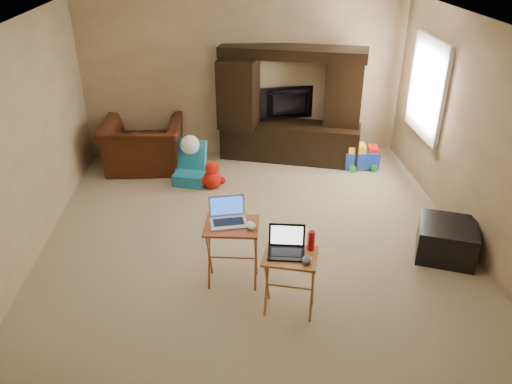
{
  "coord_description": "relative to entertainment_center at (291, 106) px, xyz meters",
  "views": [
    {
      "loc": [
        -0.31,
        -4.97,
        3.33
      ],
      "look_at": [
        0.0,
        -0.2,
        0.8
      ],
      "focal_mm": 35.0,
      "sensor_mm": 36.0,
      "label": 1
    }
  ],
  "objects": [
    {
      "name": "water_bottle",
      "position": [
        -0.26,
        -3.56,
        -0.14
      ],
      "size": [
        0.06,
        0.06,
        0.2
      ],
      "primitive_type": "cylinder",
      "color": "red",
      "rests_on": "tray_table_right"
    },
    {
      "name": "mouse_right",
      "position": [
        -0.33,
        -3.76,
        -0.22
      ],
      "size": [
        0.11,
        0.15,
        0.05
      ],
      "primitive_type": "ellipsoid",
      "rotation": [
        0.0,
        0.0,
        -0.23
      ],
      "color": "#45464B",
      "rests_on": "tray_table_right"
    },
    {
      "name": "tray_table_left",
      "position": [
        -1.0,
        -3.16,
        -0.54
      ],
      "size": [
        0.59,
        0.5,
        0.71
      ],
      "primitive_type": "cube",
      "rotation": [
        0.0,
        0.0,
        -0.12
      ],
      "color": "#9A4925",
      "rests_on": "floor"
    },
    {
      "name": "laptop_left",
      "position": [
        -1.03,
        -3.13,
        -0.07
      ],
      "size": [
        0.4,
        0.34,
        0.24
      ],
      "primitive_type": "cube",
      "rotation": [
        0.0,
        0.0,
        0.1
      ],
      "color": "silver",
      "rests_on": "tray_table_left"
    },
    {
      "name": "plush_toy",
      "position": [
        -1.23,
        -0.97,
        -0.69
      ],
      "size": [
        0.38,
        0.32,
        0.42
      ],
      "primitive_type": null,
      "color": "red",
      "rests_on": "floor"
    },
    {
      "name": "tray_table_right",
      "position": [
        -0.46,
        -3.64,
        -0.57
      ],
      "size": [
        0.59,
        0.52,
        0.65
      ],
      "primitive_type": "cube",
      "rotation": [
        0.0,
        0.0,
        -0.26
      ],
      "color": "#A06626",
      "rests_on": "floor"
    },
    {
      "name": "mouse_left",
      "position": [
        -0.81,
        -3.23,
        -0.16
      ],
      "size": [
        0.12,
        0.16,
        0.06
      ],
      "primitive_type": "ellipsoid",
      "rotation": [
        0.0,
        0.0,
        0.18
      ],
      "color": "white",
      "rests_on": "tray_table_left"
    },
    {
      "name": "wall_back",
      "position": [
        -0.72,
        0.3,
        0.35
      ],
      "size": [
        5.0,
        0.0,
        5.0
      ],
      "primitive_type": "plane",
      "rotation": [
        1.57,
        0.0,
        0.0
      ],
      "color": "tan",
      "rests_on": "ground"
    },
    {
      "name": "window_frame",
      "position": [
        1.74,
        -0.9,
        0.5
      ],
      "size": [
        0.06,
        1.14,
        1.34
      ],
      "primitive_type": "cube",
      "color": "white",
      "rests_on": "ground"
    },
    {
      "name": "ottoman",
      "position": [
        1.44,
        -2.82,
        -0.69
      ],
      "size": [
        0.81,
        0.81,
        0.4
      ],
      "primitive_type": "cube",
      "rotation": [
        0.0,
        0.0,
        -0.37
      ],
      "color": "black",
      "rests_on": "floor"
    },
    {
      "name": "floor",
      "position": [
        -0.72,
        -2.45,
        -0.9
      ],
      "size": [
        5.5,
        5.5,
        0.0
      ],
      "primitive_type": "plane",
      "color": "tan",
      "rests_on": "ground"
    },
    {
      "name": "wall_front",
      "position": [
        -0.72,
        -5.2,
        0.35
      ],
      "size": [
        5.0,
        0.0,
        5.0
      ],
      "primitive_type": "plane",
      "rotation": [
        -1.57,
        0.0,
        0.0
      ],
      "color": "tan",
      "rests_on": "ground"
    },
    {
      "name": "window_pane",
      "position": [
        1.76,
        -0.9,
        0.5
      ],
      "size": [
        0.0,
        1.2,
        1.2
      ],
      "primitive_type": "plane",
      "rotation": [
        1.57,
        0.0,
        -1.57
      ],
      "color": "white",
      "rests_on": "ground"
    },
    {
      "name": "child_rocker",
      "position": [
        -1.55,
        -0.77,
        -0.59
      ],
      "size": [
        0.58,
        0.63,
        0.61
      ],
      "primitive_type": null,
      "rotation": [
        0.0,
        0.0,
        -0.29
      ],
      "color": "teal",
      "rests_on": "floor"
    },
    {
      "name": "ceiling",
      "position": [
        -0.72,
        -2.45,
        1.6
      ],
      "size": [
        5.5,
        5.5,
        0.0
      ],
      "primitive_type": "plane",
      "rotation": [
        3.14,
        0.0,
        0.0
      ],
      "color": "silver",
      "rests_on": "ground"
    },
    {
      "name": "laptop_right",
      "position": [
        -0.5,
        -3.62,
        -0.12
      ],
      "size": [
        0.38,
        0.33,
        0.24
      ],
      "primitive_type": "cube",
      "rotation": [
        0.0,
        0.0,
        -0.14
      ],
      "color": "black",
      "rests_on": "tray_table_right"
    },
    {
      "name": "entertainment_center",
      "position": [
        0.0,
        0.0,
        0.0
      ],
      "size": [
        2.26,
        1.12,
        1.79
      ],
      "primitive_type": "cube",
      "rotation": [
        0.0,
        0.0,
        -0.28
      ],
      "color": "black",
      "rests_on": "floor"
    },
    {
      "name": "television",
      "position": [
        0.0,
        0.17,
        -0.04
      ],
      "size": [
        0.92,
        0.26,
        0.52
      ],
      "primitive_type": "imported",
      "rotation": [
        0.0,
        0.0,
        3.3
      ],
      "color": "black",
      "rests_on": "entertainment_center"
    },
    {
      "name": "recliner",
      "position": [
        -2.29,
        -0.24,
        -0.52
      ],
      "size": [
        1.19,
        1.04,
        0.76
      ],
      "primitive_type": "imported",
      "rotation": [
        0.0,
        0.0,
        3.12
      ],
      "color": "#401C0D",
      "rests_on": "floor"
    },
    {
      "name": "push_toy",
      "position": [
        1.07,
        -0.43,
        -0.7
      ],
      "size": [
        0.56,
        0.42,
        0.4
      ],
      "primitive_type": null,
      "rotation": [
        0.0,
        0.0,
        -0.08
      ],
      "color": "#173BB9",
      "rests_on": "floor"
    },
    {
      "name": "wall_left",
      "position": [
        -3.22,
        -2.45,
        0.35
      ],
      "size": [
        0.0,
        5.5,
        5.5
      ],
      "primitive_type": "plane",
      "rotation": [
        1.57,
        0.0,
        1.57
      ],
      "color": "tan",
      "rests_on": "ground"
    },
    {
      "name": "wall_right",
      "position": [
        1.78,
        -2.45,
        0.35
      ],
      "size": [
        0.0,
        5.5,
        5.5
      ],
      "primitive_type": "plane",
      "rotation": [
        1.57,
        0.0,
        -1.57
      ],
      "color": "tan",
      "rests_on": "ground"
    }
  ]
}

